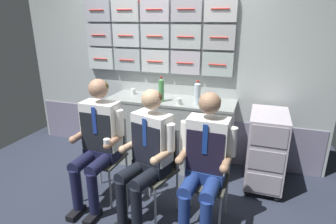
% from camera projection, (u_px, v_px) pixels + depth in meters
% --- Properties ---
extents(ground, '(4.80, 4.80, 0.04)m').
position_uv_depth(ground, '(122.00, 211.00, 2.86)').
color(ground, '#272C3A').
extents(galley_bulkhead, '(4.20, 0.14, 2.15)m').
position_uv_depth(galley_bulkhead, '(164.00, 77.00, 3.72)').
color(galley_bulkhead, '#AFB7B6').
rests_on(galley_bulkhead, ground).
extents(galley_counter, '(1.62, 0.53, 0.91)m').
position_uv_depth(galley_counter, '(171.00, 132.00, 3.63)').
color(galley_counter, '#989E9C').
rests_on(galley_counter, ground).
extents(service_trolley, '(0.40, 0.65, 0.89)m').
position_uv_depth(service_trolley, '(266.00, 148.00, 3.13)').
color(service_trolley, black).
rests_on(service_trolley, ground).
extents(folding_chair_left, '(0.41, 0.41, 0.87)m').
position_uv_depth(folding_chair_left, '(107.00, 148.00, 3.00)').
color(folding_chair_left, '#A8AAAF').
rests_on(folding_chair_left, ground).
extents(crew_member_left, '(0.52, 0.63, 1.32)m').
position_uv_depth(crew_member_left, '(98.00, 137.00, 2.80)').
color(crew_member_left, black).
rests_on(crew_member_left, ground).
extents(folding_chair_center, '(0.50, 0.50, 0.87)m').
position_uv_depth(folding_chair_center, '(158.00, 161.00, 2.73)').
color(folding_chair_center, '#A8AAAF').
rests_on(folding_chair_center, ground).
extents(crew_member_center, '(0.52, 0.67, 1.28)m').
position_uv_depth(crew_member_center, '(147.00, 151.00, 2.55)').
color(crew_member_center, black).
rests_on(crew_member_center, ground).
extents(folding_chair_right, '(0.42, 0.42, 0.87)m').
position_uv_depth(folding_chair_right, '(208.00, 168.00, 2.60)').
color(folding_chair_right, '#A8AAAF').
rests_on(folding_chair_right, ground).
extents(crew_member_right, '(0.50, 0.62, 1.29)m').
position_uv_depth(crew_member_right, '(205.00, 158.00, 2.40)').
color(crew_member_right, black).
rests_on(crew_member_right, ground).
extents(water_bottle_blue_cap, '(0.07, 0.07, 0.31)m').
position_uv_depth(water_bottle_blue_cap, '(161.00, 90.00, 3.36)').
color(water_bottle_blue_cap, '#519E56').
rests_on(water_bottle_blue_cap, galley_counter).
extents(water_bottle_clear, '(0.08, 0.08, 0.28)m').
position_uv_depth(water_bottle_clear, '(197.00, 93.00, 3.27)').
color(water_bottle_clear, silver).
rests_on(water_bottle_clear, galley_counter).
extents(paper_cup_blue, '(0.06, 0.06, 0.08)m').
position_uv_depth(paper_cup_blue, '(133.00, 91.00, 3.72)').
color(paper_cup_blue, white).
rests_on(paper_cup_blue, galley_counter).
extents(espresso_cup_small, '(0.07, 0.07, 0.08)m').
position_uv_depth(espresso_cup_small, '(199.00, 98.00, 3.42)').
color(espresso_cup_small, tan).
rests_on(espresso_cup_small, galley_counter).
extents(coffee_cup_spare, '(0.06, 0.06, 0.06)m').
position_uv_depth(coffee_cup_spare, '(207.00, 98.00, 3.44)').
color(coffee_cup_spare, silver).
rests_on(coffee_cup_spare, galley_counter).
extents(paper_cup_tan, '(0.07, 0.07, 0.07)m').
position_uv_depth(paper_cup_tan, '(179.00, 101.00, 3.28)').
color(paper_cup_tan, white).
rests_on(paper_cup_tan, galley_counter).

